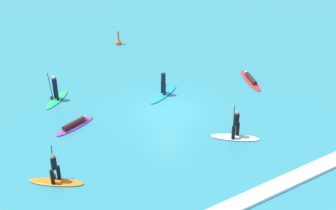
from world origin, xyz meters
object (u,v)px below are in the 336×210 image
at_px(surfer_on_red_board, 250,79).
at_px(surfer_on_green_board, 56,94).
at_px(surfer_on_orange_board, 56,176).
at_px(marker_buoy, 119,42).
at_px(surfer_on_white_board, 235,131).
at_px(surfer_on_purple_board, 75,125).
at_px(surfer_on_blue_board, 163,90).

relative_size(surfer_on_red_board, surfer_on_green_board, 1.37).
height_order(surfer_on_orange_board, marker_buoy, surfer_on_orange_board).
bearing_deg(surfer_on_white_board, surfer_on_purple_board, 0.48).
bearing_deg(surfer_on_purple_board, surfer_on_blue_board, -12.66).
height_order(surfer_on_red_board, surfer_on_white_board, surfer_on_white_board).
distance_m(surfer_on_orange_board, surfer_on_purple_board, 5.23).
distance_m(surfer_on_orange_board, surfer_on_red_board, 16.13).
xyz_separation_m(surfer_on_blue_board, surfer_on_purple_board, (-6.62, -0.54, -0.22)).
bearing_deg(surfer_on_blue_board, surfer_on_green_board, -51.66).
bearing_deg(surfer_on_white_board, surfer_on_blue_board, -42.77).
height_order(surfer_on_orange_board, surfer_on_white_board, surfer_on_orange_board).
distance_m(surfer_on_green_board, marker_buoy, 9.72).
bearing_deg(marker_buoy, surfer_on_orange_board, -127.16).
relative_size(surfer_on_blue_board, surfer_on_purple_board, 1.04).
xyz_separation_m(surfer_on_white_board, surfer_on_green_board, (-7.34, 9.68, 0.01)).
relative_size(surfer_on_orange_board, surfer_on_white_board, 1.01).
bearing_deg(surfer_on_orange_board, surfer_on_white_board, -151.88).
bearing_deg(surfer_on_orange_board, surfer_on_green_board, -73.58).
height_order(surfer_on_blue_board, surfer_on_green_board, surfer_on_green_board).
distance_m(surfer_on_white_board, marker_buoy, 15.71).
bearing_deg(surfer_on_purple_board, surfer_on_white_board, -55.90).
distance_m(surfer_on_blue_board, marker_buoy, 9.21).
distance_m(surfer_on_blue_board, surfer_on_red_board, 6.50).
xyz_separation_m(surfer_on_purple_board, surfer_on_green_board, (0.21, 3.65, 0.31)).
relative_size(surfer_on_blue_board, surfer_on_white_board, 1.13).
distance_m(surfer_on_red_board, surfer_on_green_board, 13.54).
bearing_deg(surfer_on_white_board, surfer_on_orange_board, 30.11).
xyz_separation_m(surfer_on_white_board, surfer_on_purple_board, (-7.56, 6.03, -0.30)).
bearing_deg(surfer_on_red_board, surfer_on_green_board, 87.62).
height_order(surfer_on_white_board, surfer_on_green_board, surfer_on_green_board).
xyz_separation_m(surfer_on_green_board, marker_buoy, (7.62, 6.02, -0.26)).
height_order(surfer_on_white_board, marker_buoy, surfer_on_white_board).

